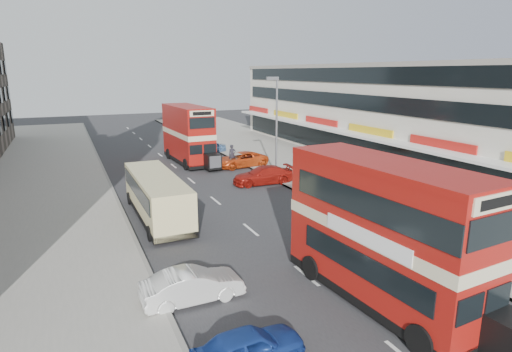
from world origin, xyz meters
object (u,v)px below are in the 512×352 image
car_left_near (249,347)px  cyclist (232,160)px  coach (157,195)px  car_right_a (263,175)px  bus_second (188,134)px  pedestrian_near (326,175)px  bus_main (384,233)px  street_lamp (276,120)px  car_right_b (241,160)px  car_right_c (210,148)px  car_left_front (193,286)px

car_left_near → cyclist: cyclist is taller
coach → car_right_a: size_ratio=1.92×
bus_second → pedestrian_near: size_ratio=4.78×
car_right_a → bus_main: bearing=-6.3°
bus_main → car_right_a: bus_main is taller
street_lamp → cyclist: size_ratio=3.77×
bus_second → car_right_b: (3.83, -3.88, -2.07)m
bus_main → car_right_b: size_ratio=1.94×
pedestrian_near → street_lamp: bearing=-106.3°
coach → pedestrian_near: bearing=4.9°
coach → car_left_near: 14.37m
car_right_a → car_right_c: car_right_a is taller
bus_second → car_right_c: size_ratio=2.77×
street_lamp → bus_main: bearing=-104.9°
bus_main → street_lamp: bearing=-109.3°
bus_second → car_left_front: size_ratio=2.47×
bus_main → pedestrian_near: bus_main is taller
bus_second → car_right_b: size_ratio=1.94×
street_lamp → car_right_b: size_ratio=1.65×
bus_main → car_left_near: 6.52m
car_right_c → car_right_a: bearing=-7.7°
street_lamp → car_left_near: bearing=-118.6°
cyclist → car_left_front: bearing=-108.0°
car_left_front → cyclist: 23.00m
bus_main → cyclist: (3.15, 23.76, -2.03)m
coach → car_right_b: bearing=47.7°
bus_main → car_left_front: bus_main is taller
street_lamp → pedestrian_near: 6.22m
coach → car_right_b: (9.87, 10.98, -0.74)m
bus_second → car_right_a: bearing=103.9°
street_lamp → car_right_a: bearing=-143.2°
car_left_near → car_left_front: (-0.50, 4.23, 0.04)m
coach → bus_main: bearing=-66.4°
car_right_c → coach: bearing=-33.2°
car_right_a → street_lamp: bearing=131.1°
car_right_b → street_lamp: bearing=4.9°
bus_second → car_right_c: 5.51m
bus_second → car_right_b: 5.83m
car_left_front → car_right_c: bearing=-20.7°
car_left_front → street_lamp: bearing=-37.1°
street_lamp → car_right_b: bearing=100.4°
bus_second → car_left_front: bus_second is taller
car_left_near → car_left_front: size_ratio=0.90×
car_left_near → bus_main: bearing=-82.3°
bus_main → coach: 14.27m
bus_second → car_left_front: (-6.76, -24.96, -2.12)m
car_right_a → car_right_c: (0.29, 14.04, -0.10)m
car_right_b → cyclist: size_ratio=2.28×
car_right_c → car_left_front: bearing=-25.9°
car_right_b → pedestrian_near: pedestrian_near is taller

